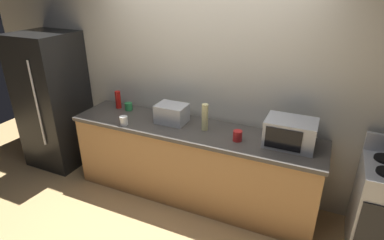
% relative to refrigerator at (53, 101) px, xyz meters
% --- Properties ---
extents(ground_plane, '(8.00, 8.00, 0.00)m').
position_rel_refrigerator_xyz_m(ground_plane, '(2.05, -0.40, -0.90)').
color(ground_plane, tan).
extents(back_wall, '(6.40, 0.10, 2.70)m').
position_rel_refrigerator_xyz_m(back_wall, '(2.05, 0.41, 0.45)').
color(back_wall, beige).
rests_on(back_wall, ground_plane).
extents(counter_run, '(2.84, 0.64, 0.90)m').
position_rel_refrigerator_xyz_m(counter_run, '(2.05, 0.00, -0.45)').
color(counter_run, '#B27F4C').
rests_on(counter_run, ground_plane).
extents(refrigerator, '(0.72, 0.73, 1.80)m').
position_rel_refrigerator_xyz_m(refrigerator, '(0.00, 0.00, 0.00)').
color(refrigerator, black).
rests_on(refrigerator, ground_plane).
extents(microwave, '(0.48, 0.35, 0.27)m').
position_rel_refrigerator_xyz_m(microwave, '(3.08, 0.05, 0.13)').
color(microwave, '#B7BABF').
rests_on(microwave, counter_run).
extents(toaster_oven, '(0.34, 0.26, 0.21)m').
position_rel_refrigerator_xyz_m(toaster_oven, '(1.77, 0.06, 0.10)').
color(toaster_oven, '#B7BABF').
rests_on(toaster_oven, counter_run).
extents(bottle_hot_sauce, '(0.07, 0.07, 0.22)m').
position_rel_refrigerator_xyz_m(bottle_hot_sauce, '(0.95, 0.16, 0.11)').
color(bottle_hot_sauce, red).
rests_on(bottle_hot_sauce, counter_run).
extents(bottle_vinegar, '(0.07, 0.07, 0.30)m').
position_rel_refrigerator_xyz_m(bottle_vinegar, '(2.19, 0.03, 0.15)').
color(bottle_vinegar, beige).
rests_on(bottle_vinegar, counter_run).
extents(mug_green, '(0.09, 0.09, 0.09)m').
position_rel_refrigerator_xyz_m(mug_green, '(1.11, 0.16, 0.05)').
color(mug_green, '#2D8C47').
rests_on(mug_green, counter_run).
extents(mug_red, '(0.09, 0.09, 0.11)m').
position_rel_refrigerator_xyz_m(mug_red, '(2.59, -0.07, 0.05)').
color(mug_red, red).
rests_on(mug_red, counter_run).
extents(mug_white, '(0.09, 0.09, 0.10)m').
position_rel_refrigerator_xyz_m(mug_white, '(1.31, -0.23, 0.05)').
color(mug_white, white).
rests_on(mug_white, counter_run).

